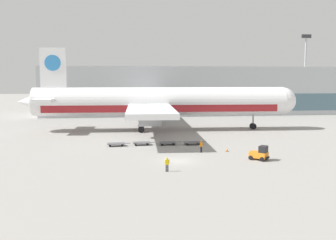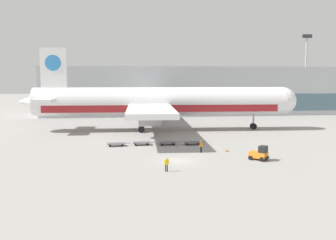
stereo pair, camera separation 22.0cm
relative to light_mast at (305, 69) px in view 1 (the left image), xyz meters
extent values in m
plane|color=gray|center=(-44.73, -55.16, -13.42)|extent=(400.00, 400.00, 0.00)
cube|color=#B2B7BC|center=(-30.30, 8.22, -6.42)|extent=(90.00, 18.00, 14.00)
cube|color=slate|center=(-30.30, -0.88, -9.57)|extent=(88.20, 0.20, 4.90)
cylinder|color=#9EA0A5|center=(0.00, 0.00, -2.34)|extent=(0.50, 0.50, 22.16)
cube|color=#333338|center=(0.00, 0.00, 9.25)|extent=(2.80, 0.50, 1.00)
cylinder|color=white|center=(-44.31, -26.32, -7.32)|extent=(52.17, 7.64, 5.80)
cube|color=maroon|center=(-44.31, -26.32, -8.62)|extent=(48.01, 7.38, 1.45)
sphere|color=white|center=(-18.33, -27.24, -7.32)|extent=(5.68, 5.68, 5.68)
cone|color=white|center=(-70.29, -25.40, -7.32)|extent=(6.57, 5.73, 5.51)
cube|color=white|center=(-66.14, -25.55, -0.42)|extent=(5.21, 0.62, 8.00)
cylinder|color=#3384CC|center=(-66.14, -25.55, 0.54)|extent=(3.22, 0.66, 3.20)
cube|color=white|center=(-67.18, -25.51, -6.74)|extent=(4.06, 13.12, 0.50)
cube|color=white|center=(-46.91, -26.23, -8.04)|extent=(9.70, 48.25, 0.90)
cylinder|color=#9EA0A5|center=(-47.27, -36.30, -9.84)|extent=(4.30, 2.95, 2.80)
cylinder|color=#9EA0A5|center=(-46.55, -16.15, -9.84)|extent=(4.30, 2.95, 2.80)
cylinder|color=#9EA0A5|center=(-24.56, -27.02, -10.77)|extent=(0.36, 0.36, 4.00)
cylinder|color=black|center=(-24.56, -27.02, -12.77)|extent=(1.33, 0.95, 1.30)
cylinder|color=#9EA0A5|center=(-48.58, -29.37, -10.77)|extent=(0.36, 0.36, 4.00)
cylinder|color=black|center=(-48.58, -29.37, -12.77)|extent=(1.33, 0.95, 1.30)
cylinder|color=#9EA0A5|center=(-48.35, -22.97, -10.77)|extent=(0.36, 0.36, 4.00)
cylinder|color=black|center=(-48.35, -22.97, -12.77)|extent=(1.33, 0.95, 1.30)
cube|color=orange|center=(-33.76, -55.79, -12.72)|extent=(2.63, 2.60, 0.80)
cube|color=black|center=(-33.29, -56.23, -11.87)|extent=(1.51, 1.52, 0.90)
cube|color=black|center=(-32.87, -56.63, -13.00)|extent=(0.98, 1.03, 0.24)
cylinder|color=black|center=(-32.69, -55.83, -13.12)|extent=(0.60, 0.59, 0.60)
cylinder|color=black|center=(-33.65, -56.85, -13.12)|extent=(0.60, 0.59, 0.60)
cylinder|color=black|center=(-33.87, -54.73, -13.12)|extent=(0.60, 0.59, 0.60)
cylinder|color=black|center=(-34.83, -55.75, -13.12)|extent=(0.60, 0.59, 0.60)
cube|color=#56565B|center=(-53.25, -43.55, -13.00)|extent=(2.89, 1.67, 0.12)
cube|color=#56565B|center=(-51.40, -43.43, -13.00)|extent=(0.90, 0.13, 0.08)
cylinder|color=black|center=(-52.31, -42.85, -13.24)|extent=(0.37, 0.17, 0.36)
cylinder|color=black|center=(-52.23, -44.12, -13.24)|extent=(0.37, 0.17, 0.36)
cylinder|color=black|center=(-54.26, -42.97, -13.24)|extent=(0.37, 0.17, 0.36)
cylinder|color=black|center=(-54.19, -44.24, -13.24)|extent=(0.37, 0.17, 0.36)
cube|color=#56565B|center=(-49.11, -43.10, -13.00)|extent=(2.89, 1.67, 0.12)
cube|color=#56565B|center=(-47.27, -42.99, -13.00)|extent=(0.90, 0.13, 0.08)
cylinder|color=black|center=(-48.17, -42.41, -13.24)|extent=(0.37, 0.17, 0.36)
cylinder|color=black|center=(-48.10, -43.68, -13.24)|extent=(0.37, 0.17, 0.36)
cylinder|color=black|center=(-50.13, -42.52, -13.24)|extent=(0.37, 0.17, 0.36)
cylinder|color=black|center=(-50.05, -43.80, -13.24)|extent=(0.37, 0.17, 0.36)
cube|color=#56565B|center=(-44.82, -43.42, -13.00)|extent=(2.89, 1.67, 0.12)
cube|color=#56565B|center=(-42.97, -43.31, -13.00)|extent=(0.90, 0.13, 0.08)
cylinder|color=black|center=(-43.88, -42.72, -13.24)|extent=(0.37, 0.17, 0.36)
cylinder|color=black|center=(-43.80, -44.00, -13.24)|extent=(0.37, 0.17, 0.36)
cylinder|color=black|center=(-45.83, -42.84, -13.24)|extent=(0.37, 0.17, 0.36)
cylinder|color=black|center=(-45.76, -44.11, -13.24)|extent=(0.37, 0.17, 0.36)
cube|color=#56565B|center=(-40.70, -43.66, -13.00)|extent=(2.89, 1.67, 0.12)
cube|color=#56565B|center=(-38.85, -43.55, -13.00)|extent=(0.90, 0.13, 0.08)
cylinder|color=black|center=(-39.76, -42.97, -13.24)|extent=(0.37, 0.17, 0.36)
cylinder|color=black|center=(-39.68, -44.24, -13.24)|extent=(0.37, 0.17, 0.36)
cylinder|color=black|center=(-41.72, -43.09, -13.24)|extent=(0.37, 0.17, 0.36)
cylinder|color=black|center=(-41.64, -44.36, -13.24)|extent=(0.37, 0.17, 0.36)
cylinder|color=black|center=(-46.70, -60.68, -13.00)|extent=(0.14, 0.14, 0.83)
cylinder|color=black|center=(-46.90, -60.68, -13.00)|extent=(0.14, 0.14, 0.83)
cube|color=yellow|center=(-46.80, -60.68, -12.28)|extent=(0.36, 0.22, 0.62)
cylinder|color=yellow|center=(-46.56, -60.68, -12.25)|extent=(0.09, 0.09, 0.56)
cylinder|color=yellow|center=(-47.04, -60.68, -12.25)|extent=(0.09, 0.09, 0.56)
sphere|color=tan|center=(-46.80, -60.68, -11.86)|extent=(0.22, 0.22, 0.22)
sphere|color=yellow|center=(-46.80, -60.68, -11.79)|extent=(0.21, 0.21, 0.21)
cylinder|color=black|center=(-40.44, -50.03, -12.98)|extent=(0.14, 0.14, 0.88)
cylinder|color=black|center=(-40.60, -50.15, -12.98)|extent=(0.14, 0.14, 0.88)
cube|color=orange|center=(-40.52, -50.09, -12.21)|extent=(0.42, 0.40, 0.66)
cylinder|color=orange|center=(-40.33, -49.94, -12.17)|extent=(0.09, 0.09, 0.59)
cylinder|color=orange|center=(-40.71, -50.24, -12.17)|extent=(0.09, 0.09, 0.59)
sphere|color=tan|center=(-40.52, -50.09, -11.76)|extent=(0.24, 0.24, 0.24)
sphere|color=yellow|center=(-40.52, -50.09, -11.69)|extent=(0.23, 0.23, 0.23)
cube|color=black|center=(-36.46, -49.69, -13.40)|extent=(0.40, 0.40, 0.04)
cone|color=orange|center=(-36.46, -49.69, -13.11)|extent=(0.32, 0.32, 0.53)
cylinder|color=white|center=(-36.46, -49.69, -13.08)|extent=(0.19, 0.19, 0.07)
camera|label=1|loc=(-51.53, -103.89, -2.13)|focal=40.00mm
camera|label=2|loc=(-51.31, -103.92, -2.13)|focal=40.00mm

